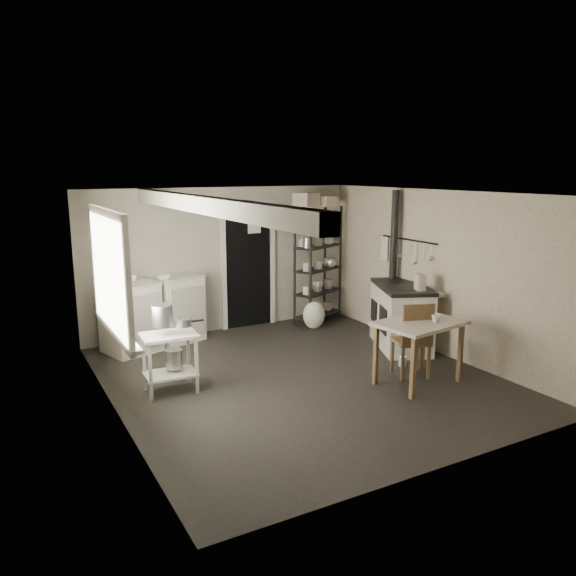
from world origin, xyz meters
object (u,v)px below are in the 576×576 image
stockpot (162,316)px  shelf_rack (318,267)px  work_table (418,353)px  chair (411,339)px  prep_table (170,359)px  base_cabinets (154,315)px  flour_sack (314,314)px  stove (401,318)px

stockpot → shelf_rack: size_ratio=0.13×
work_table → chair: chair is taller
stockpot → shelf_rack: 3.72m
prep_table → base_cabinets: size_ratio=0.46×
shelf_rack → flour_sack: (-0.29, -0.35, -0.71)m
work_table → chair: (0.09, 0.24, 0.10)m
base_cabinets → shelf_rack: shelf_rack is taller
prep_table → shelf_rack: bearing=30.1°
prep_table → shelf_rack: shelf_rack is taller
stove → prep_table: bearing=-156.1°
stockpot → flour_sack: 3.37m
chair → flour_sack: chair is taller
prep_table → work_table: bearing=-23.3°
base_cabinets → prep_table: bearing=-117.2°
stockpot → base_cabinets: bearing=78.0°
prep_table → flour_sack: size_ratio=1.58×
flour_sack → stockpot: bearing=-153.2°
prep_table → base_cabinets: (0.32, 1.85, 0.06)m
work_table → shelf_rack: bearing=82.0°
base_cabinets → stove: (3.15, -1.82, -0.02)m
stove → chair: (-0.65, -0.97, 0.04)m
stove → flour_sack: (-0.60, 1.46, -0.20)m
prep_table → stockpot: (-0.07, -0.00, 0.54)m
prep_table → chair: 2.98m
chair → shelf_rack: bearing=100.8°
prep_table → chair: bearing=-18.4°
stockpot → chair: stockpot is taller
stockpot → flour_sack: (2.94, 1.49, -0.70)m
shelf_rack → chair: 2.84m
chair → stockpot: bearing=179.8°
shelf_rack → base_cabinets: bearing=156.1°
prep_table → base_cabinets: 1.88m
shelf_rack → stove: bearing=-103.7°
stove → flour_sack: bearing=135.8°
stockpot → base_cabinets: stockpot is taller
work_table → chair: size_ratio=1.05×
stove → flour_sack: stove is taller
base_cabinets → stove: 3.64m
base_cabinets → chair: bearing=-65.4°
base_cabinets → shelf_rack: size_ratio=0.78×
stockpot → stove: (3.55, 0.03, -0.50)m
chair → prep_table: bearing=179.3°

